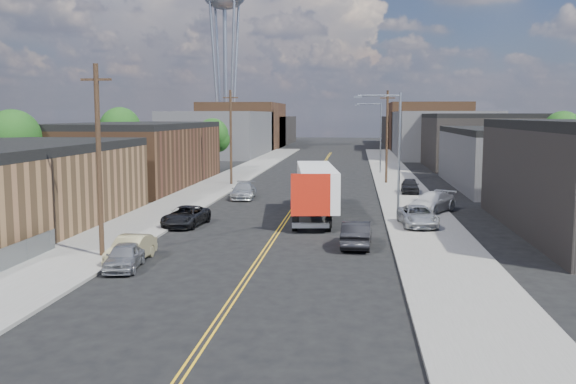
% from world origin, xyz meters
% --- Properties ---
extents(ground, '(260.00, 260.00, 0.00)m').
position_xyz_m(ground, '(0.00, 60.00, 0.00)').
color(ground, black).
rests_on(ground, ground).
extents(centerline, '(0.32, 120.00, 0.01)m').
position_xyz_m(centerline, '(0.00, 45.00, 0.01)').
color(centerline, gold).
rests_on(centerline, ground).
extents(sidewalk_left, '(5.00, 140.00, 0.15)m').
position_xyz_m(sidewalk_left, '(-9.50, 45.00, 0.07)').
color(sidewalk_left, slate).
rests_on(sidewalk_left, ground).
extents(sidewalk_right, '(5.00, 140.00, 0.15)m').
position_xyz_m(sidewalk_right, '(9.50, 45.00, 0.07)').
color(sidewalk_right, slate).
rests_on(sidewalk_right, ground).
extents(warehouse_tan, '(12.00, 22.00, 5.60)m').
position_xyz_m(warehouse_tan, '(-18.00, 18.00, 2.80)').
color(warehouse_tan, brown).
rests_on(warehouse_tan, ground).
extents(warehouse_brown, '(12.00, 26.00, 6.60)m').
position_xyz_m(warehouse_brown, '(-18.00, 44.00, 3.30)').
color(warehouse_brown, '#4E311F').
rests_on(warehouse_brown, ground).
extents(industrial_right_b, '(14.00, 24.00, 6.10)m').
position_xyz_m(industrial_right_b, '(22.00, 46.00, 3.05)').
color(industrial_right_b, '#3C3C3E').
rests_on(industrial_right_b, ground).
extents(industrial_right_c, '(14.00, 22.00, 7.60)m').
position_xyz_m(industrial_right_c, '(22.00, 72.00, 3.80)').
color(industrial_right_c, black).
rests_on(industrial_right_c, ground).
extents(skyline_left_a, '(16.00, 30.00, 8.00)m').
position_xyz_m(skyline_left_a, '(-20.00, 95.00, 4.00)').
color(skyline_left_a, '#3C3C3E').
rests_on(skyline_left_a, ground).
extents(skyline_right_a, '(16.00, 30.00, 8.00)m').
position_xyz_m(skyline_right_a, '(20.00, 95.00, 4.00)').
color(skyline_right_a, '#3C3C3E').
rests_on(skyline_right_a, ground).
extents(skyline_left_b, '(16.00, 26.00, 10.00)m').
position_xyz_m(skyline_left_b, '(-20.00, 120.00, 5.00)').
color(skyline_left_b, '#4E311F').
rests_on(skyline_left_b, ground).
extents(skyline_right_b, '(16.00, 26.00, 10.00)m').
position_xyz_m(skyline_right_b, '(20.00, 120.00, 5.00)').
color(skyline_right_b, '#4E311F').
rests_on(skyline_right_b, ground).
extents(skyline_left_c, '(16.00, 40.00, 7.00)m').
position_xyz_m(skyline_left_c, '(-20.00, 140.00, 3.50)').
color(skyline_left_c, black).
rests_on(skyline_left_c, ground).
extents(skyline_right_c, '(16.00, 40.00, 7.00)m').
position_xyz_m(skyline_right_c, '(20.00, 140.00, 3.50)').
color(skyline_right_c, black).
rests_on(skyline_right_c, ground).
extents(water_tower, '(9.00, 9.00, 36.90)m').
position_xyz_m(water_tower, '(-22.00, 110.00, 30.65)').
color(water_tower, gray).
rests_on(water_tower, ground).
extents(streetlight_near, '(3.39, 0.25, 9.00)m').
position_xyz_m(streetlight_near, '(7.60, 25.00, 5.33)').
color(streetlight_near, gray).
rests_on(streetlight_near, ground).
extents(streetlight_far, '(3.39, 0.25, 9.00)m').
position_xyz_m(streetlight_far, '(7.60, 60.00, 5.33)').
color(streetlight_far, gray).
rests_on(streetlight_far, ground).
extents(utility_pole_left_near, '(1.60, 0.26, 10.00)m').
position_xyz_m(utility_pole_left_near, '(-8.20, 10.00, 5.14)').
color(utility_pole_left_near, black).
rests_on(utility_pole_left_near, ground).
extents(utility_pole_left_far, '(1.60, 0.26, 10.00)m').
position_xyz_m(utility_pole_left_far, '(-8.20, 45.00, 5.14)').
color(utility_pole_left_far, black).
rests_on(utility_pole_left_far, ground).
extents(utility_pole_right, '(1.60, 0.26, 10.00)m').
position_xyz_m(utility_pole_right, '(8.20, 48.00, 5.14)').
color(utility_pole_right, black).
rests_on(utility_pole_right, ground).
extents(tree_left_near, '(4.85, 4.76, 7.91)m').
position_xyz_m(tree_left_near, '(-23.94, 30.00, 5.18)').
color(tree_left_near, black).
rests_on(tree_left_near, ground).
extents(tree_left_mid, '(5.10, 5.04, 8.37)m').
position_xyz_m(tree_left_mid, '(-23.94, 55.00, 5.48)').
color(tree_left_mid, black).
rests_on(tree_left_mid, ground).
extents(tree_left_far, '(4.35, 4.20, 6.97)m').
position_xyz_m(tree_left_far, '(-13.94, 62.00, 4.57)').
color(tree_left_far, black).
rests_on(tree_left_far, ground).
extents(tree_right_far, '(4.85, 4.76, 7.91)m').
position_xyz_m(tree_right_far, '(30.06, 60.00, 5.18)').
color(tree_right_far, black).
rests_on(tree_right_far, ground).
extents(semi_truck, '(3.72, 14.71, 3.78)m').
position_xyz_m(semi_truck, '(2.12, 25.17, 2.15)').
color(semi_truck, silver).
rests_on(semi_truck, ground).
extents(car_left_a, '(2.00, 3.92, 1.28)m').
position_xyz_m(car_left_a, '(-6.16, 7.73, 0.64)').
color(car_left_a, '#97989B').
rests_on(car_left_a, ground).
extents(car_left_b, '(1.53, 4.07, 1.33)m').
position_xyz_m(car_left_b, '(-6.40, 9.33, 0.66)').
color(car_left_b, '#92885F').
rests_on(car_left_b, ground).
extents(car_left_c, '(2.66, 4.99, 1.33)m').
position_xyz_m(car_left_c, '(-6.40, 19.90, 0.67)').
color(car_left_c, black).
rests_on(car_left_c, ground).
extents(car_left_d, '(2.31, 5.01, 1.42)m').
position_xyz_m(car_left_d, '(-5.00, 34.30, 0.71)').
color(car_left_d, '#A5A8AA').
rests_on(car_left_d, ground).
extents(car_right_oncoming, '(1.80, 4.62, 1.50)m').
position_xyz_m(car_right_oncoming, '(5.00, 14.23, 0.75)').
color(car_right_oncoming, black).
rests_on(car_right_oncoming, ground).
extents(car_right_lot_a, '(2.58, 4.97, 1.34)m').
position_xyz_m(car_right_lot_a, '(9.00, 20.70, 0.82)').
color(car_right_lot_a, '#B2B4B7').
rests_on(car_right_lot_a, sidewalk_right).
extents(car_right_lot_b, '(4.39, 5.40, 1.47)m').
position_xyz_m(car_right_lot_b, '(10.69, 27.22, 0.88)').
color(car_right_lot_b, silver).
rests_on(car_right_lot_b, sidewalk_right).
extents(car_right_lot_c, '(1.79, 4.08, 1.37)m').
position_xyz_m(car_right_lot_c, '(9.99, 38.96, 0.83)').
color(car_right_lot_c, black).
rests_on(car_right_lot_c, sidewalk_right).
extents(car_ahead_truck, '(2.49, 4.85, 1.31)m').
position_xyz_m(car_ahead_truck, '(1.50, 53.32, 0.66)').
color(car_ahead_truck, black).
rests_on(car_ahead_truck, ground).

